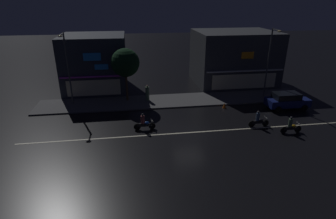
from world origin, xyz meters
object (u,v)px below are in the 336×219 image
streetlamp_west (67,64)px  traffic_cone (224,105)px  motorcycle_following (144,123)px  motorcycle_lead (291,126)px  motorcycle_opposite_lane (258,120)px  parked_car_near_kerb (287,100)px  streetlamp_mid (270,58)px  pedestrian_on_sidewalk (147,93)px

streetlamp_west → traffic_cone: (15.79, -3.03, -4.22)m
streetlamp_west → motorcycle_following: streetlamp_west is taller
motorcycle_lead → motorcycle_following: (-12.27, 2.40, 0.00)m
motorcycle_opposite_lane → parked_car_near_kerb: bearing=30.9°
streetlamp_mid → motorcycle_lead: 9.46m
pedestrian_on_sidewalk → streetlamp_west: bearing=-160.1°
traffic_cone → parked_car_near_kerb: bearing=-8.7°
pedestrian_on_sidewalk → motorcycle_opposite_lane: pedestrian_on_sidewalk is taller
streetlamp_mid → parked_car_near_kerb: 4.96m
parked_car_near_kerb → motorcycle_opposite_lane: (-4.85, -3.69, -0.24)m
streetlamp_west → motorcycle_opposite_lane: (17.29, -7.69, -3.86)m
streetlamp_west → motorcycle_opposite_lane: bearing=-24.0°
motorcycle_lead → motorcycle_opposite_lane: bearing=-29.7°
motorcycle_opposite_lane → traffic_cone: motorcycle_opposite_lane is taller
motorcycle_lead → pedestrian_on_sidewalk: bearing=-33.2°
motorcycle_lead → motorcycle_opposite_lane: size_ratio=1.00×
streetlamp_west → parked_car_near_kerb: (22.14, -4.00, -3.63)m
streetlamp_mid → motorcycle_following: (-14.09, -6.00, -3.96)m
pedestrian_on_sidewalk → motorcycle_opposite_lane: (9.29, -7.72, -0.31)m
pedestrian_on_sidewalk → parked_car_near_kerb: bearing=3.8°
streetlamp_mid → motorcycle_lead: (-1.82, -8.40, -3.96)m
streetlamp_west → traffic_cone: size_ratio=13.49×
traffic_cone → motorcycle_opposite_lane: bearing=-72.1°
motorcycle_following → parked_car_near_kerb: bearing=7.2°
motorcycle_lead → traffic_cone: size_ratio=3.45×
streetlamp_west → pedestrian_on_sidewalk: (8.00, 0.03, -3.55)m
pedestrian_on_sidewalk → motorcycle_following: pedestrian_on_sidewalk is taller
streetlamp_mid → traffic_cone: (-5.49, -2.19, -4.31)m
traffic_cone → pedestrian_on_sidewalk: bearing=158.5°
parked_car_near_kerb → motorcycle_following: bearing=10.7°
parked_car_near_kerb → pedestrian_on_sidewalk: bearing=-15.9°
streetlamp_west → parked_car_near_kerb: size_ratio=1.73×
streetlamp_west → parked_car_near_kerb: streetlamp_west is taller
streetlamp_west → motorcycle_opposite_lane: streetlamp_west is taller
parked_car_near_kerb → motorcycle_lead: (-2.68, -5.24, -0.24)m
pedestrian_on_sidewalk → traffic_cone: size_ratio=3.20×
motorcycle_lead → motorcycle_opposite_lane: 2.66m
streetlamp_mid → motorcycle_opposite_lane: bearing=-120.2°
parked_car_near_kerb → motorcycle_opposite_lane: parked_car_near_kerb is taller
streetlamp_west → motorcycle_following: 10.65m
streetlamp_west → motorcycle_lead: 21.88m
parked_car_near_kerb → motorcycle_lead: 5.89m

